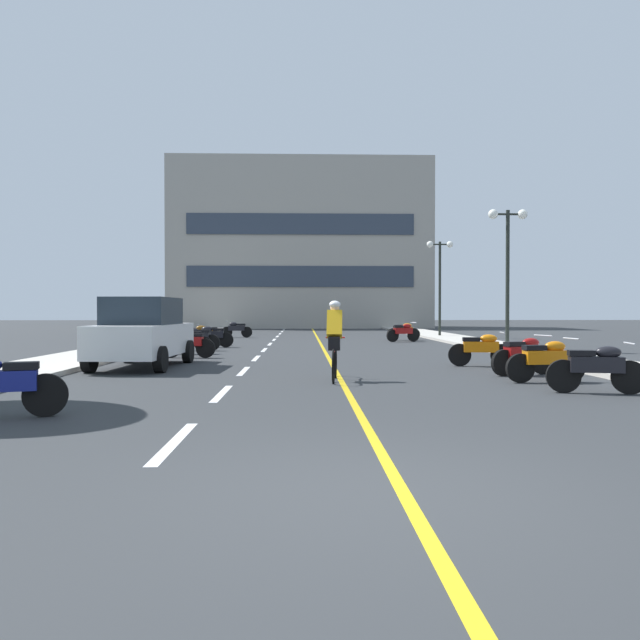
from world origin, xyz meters
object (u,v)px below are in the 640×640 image
at_px(motorcycle_5, 188,343).
at_px(cyclist_rider, 335,339).
at_px(motorcycle_6, 187,340).
at_px(motorcycle_10, 403,332).
at_px(motorcycle_11, 404,331).
at_px(motorcycle_12, 237,329).
at_px(motorcycle_7, 197,338).
at_px(street_lamp_mid, 508,246).
at_px(street_lamp_far, 440,267).
at_px(motorcycle_3, 524,355).
at_px(motorcycle_2, 546,360).
at_px(parked_car_near, 143,332).
at_px(motorcycle_0, 0,384).
at_px(motorcycle_1, 597,367).
at_px(motorcycle_8, 212,336).
at_px(motorcycle_9, 206,334).
at_px(motorcycle_4, 481,349).

bearing_deg(motorcycle_5, cyclist_rider, -55.82).
distance_m(motorcycle_5, motorcycle_6, 1.63).
height_order(motorcycle_10, motorcycle_11, same).
bearing_deg(motorcycle_12, motorcycle_5, -89.85).
bearing_deg(motorcycle_7, motorcycle_11, 40.51).
distance_m(motorcycle_5, motorcycle_12, 14.41).
bearing_deg(street_lamp_mid, street_lamp_far, 90.11).
distance_m(motorcycle_3, motorcycle_7, 12.57).
height_order(motorcycle_2, motorcycle_11, same).
bearing_deg(cyclist_rider, parked_car_near, 147.16).
distance_m(motorcycle_3, motorcycle_6, 11.36).
bearing_deg(parked_car_near, motorcycle_11, 57.13).
bearing_deg(motorcycle_0, motorcycle_12, 88.89).
relative_size(street_lamp_mid, motorcycle_6, 3.01).
height_order(street_lamp_mid, motorcycle_3, street_lamp_mid).
distance_m(motorcycle_1, motorcycle_2, 1.70).
xyz_separation_m(motorcycle_7, motorcycle_11, (8.95, 7.65, 0.00)).
distance_m(motorcycle_0, motorcycle_11, 23.69).
bearing_deg(parked_car_near, motorcycle_0, -89.67).
bearing_deg(motorcycle_8, motorcycle_6, -94.10).
height_order(motorcycle_0, motorcycle_10, same).
bearing_deg(motorcycle_9, motorcycle_2, -56.18).
bearing_deg(motorcycle_6, motorcycle_10, 42.66).
distance_m(motorcycle_6, motorcycle_11, 13.08).
bearing_deg(motorcycle_1, motorcycle_5, 136.18).
bearing_deg(motorcycle_3, street_lamp_far, 82.69).
bearing_deg(motorcycle_6, motorcycle_4, -28.83).
height_order(motorcycle_1, cyclist_rider, cyclist_rider).
relative_size(street_lamp_mid, motorcycle_4, 3.00).
distance_m(street_lamp_far, cyclist_rider, 21.76).
relative_size(street_lamp_far, motorcycle_4, 3.06).
bearing_deg(motorcycle_8, motorcycle_10, 26.61).
xyz_separation_m(motorcycle_3, cyclist_rider, (-4.39, -0.92, 0.41)).
relative_size(parked_car_near, motorcycle_10, 2.59).
height_order(motorcycle_5, motorcycle_9, same).
height_order(parked_car_near, motorcycle_0, parked_car_near).
bearing_deg(motorcycle_6, motorcycle_11, 46.66).
xyz_separation_m(motorcycle_2, motorcycle_12, (-8.64, 21.19, 0.00)).
xyz_separation_m(motorcycle_4, motorcycle_7, (-8.62, 6.63, 0.00)).
relative_size(street_lamp_far, motorcycle_12, 3.05).
bearing_deg(motorcycle_4, motorcycle_8, 134.38).
relative_size(street_lamp_far, motorcycle_8, 3.05).
bearing_deg(motorcycle_4, motorcycle_11, 88.67).
relative_size(motorcycle_3, motorcycle_7, 0.97).
relative_size(street_lamp_far, parked_car_near, 1.21).
relative_size(street_lamp_far, motorcycle_11, 3.05).
relative_size(motorcycle_2, motorcycle_7, 1.01).
relative_size(street_lamp_far, motorcycle_3, 3.15).
height_order(motorcycle_7, motorcycle_8, same).
xyz_separation_m(motorcycle_5, motorcycle_7, (-0.29, 3.46, 0.00)).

